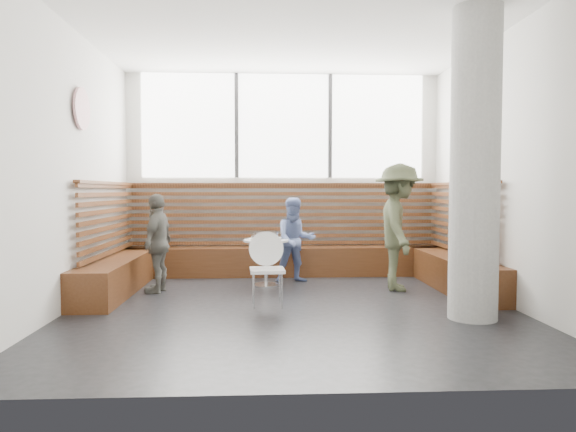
{
  "coord_description": "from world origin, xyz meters",
  "views": [
    {
      "loc": [
        -0.33,
        -5.8,
        1.34
      ],
      "look_at": [
        0.0,
        1.0,
        1.0
      ],
      "focal_mm": 32.0,
      "sensor_mm": 36.0,
      "label": 1
    }
  ],
  "objects_px": {
    "adult_man": "(399,227)",
    "child_left": "(158,243)",
    "concrete_column": "(475,165)",
    "child_back": "(295,240)",
    "cafe_table": "(266,253)",
    "cafe_chair": "(267,262)"
  },
  "relations": [
    {
      "from": "cafe_table",
      "to": "adult_man",
      "type": "relative_size",
      "value": 0.38
    },
    {
      "from": "cafe_chair",
      "to": "child_left",
      "type": "bearing_deg",
      "value": 146.07
    },
    {
      "from": "cafe_table",
      "to": "adult_man",
      "type": "xyz_separation_m",
      "value": [
        1.78,
        -0.39,
        0.38
      ]
    },
    {
      "from": "cafe_table",
      "to": "cafe_chair",
      "type": "height_order",
      "value": "cafe_chair"
    },
    {
      "from": "child_back",
      "to": "child_left",
      "type": "bearing_deg",
      "value": -170.54
    },
    {
      "from": "adult_man",
      "to": "child_left",
      "type": "relative_size",
      "value": 1.31
    },
    {
      "from": "adult_man",
      "to": "child_back",
      "type": "height_order",
      "value": "adult_man"
    },
    {
      "from": "cafe_chair",
      "to": "adult_man",
      "type": "distance_m",
      "value": 2.0
    },
    {
      "from": "cafe_chair",
      "to": "cafe_table",
      "type": "bearing_deg",
      "value": 86.98
    },
    {
      "from": "cafe_chair",
      "to": "child_back",
      "type": "distance_m",
      "value": 1.55
    },
    {
      "from": "cafe_table",
      "to": "concrete_column",
      "type": "bearing_deg",
      "value": -42.66
    },
    {
      "from": "adult_man",
      "to": "concrete_column",
      "type": "bearing_deg",
      "value": -158.17
    },
    {
      "from": "child_back",
      "to": "child_left",
      "type": "distance_m",
      "value": 1.96
    },
    {
      "from": "adult_man",
      "to": "child_left",
      "type": "bearing_deg",
      "value": 99.01
    },
    {
      "from": "concrete_column",
      "to": "cafe_table",
      "type": "bearing_deg",
      "value": 137.34
    },
    {
      "from": "concrete_column",
      "to": "cafe_table",
      "type": "relative_size",
      "value": 4.93
    },
    {
      "from": "cafe_table",
      "to": "cafe_chair",
      "type": "bearing_deg",
      "value": -89.76
    },
    {
      "from": "concrete_column",
      "to": "child_back",
      "type": "bearing_deg",
      "value": 127.54
    },
    {
      "from": "concrete_column",
      "to": "cafe_table",
      "type": "height_order",
      "value": "concrete_column"
    },
    {
      "from": "adult_man",
      "to": "child_back",
      "type": "distance_m",
      "value": 1.52
    },
    {
      "from": "concrete_column",
      "to": "adult_man",
      "type": "bearing_deg",
      "value": 102.7
    },
    {
      "from": "cafe_chair",
      "to": "concrete_column",
      "type": "bearing_deg",
      "value": -22.55
    }
  ]
}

